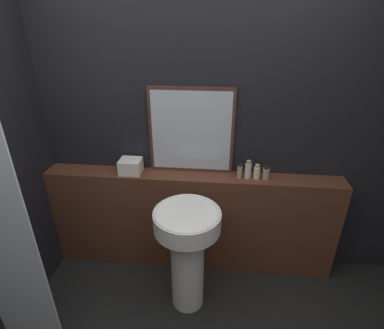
# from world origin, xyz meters

# --- Properties ---
(wall_back) EXTENTS (8.00, 0.06, 2.50)m
(wall_back) POSITION_xyz_m (0.00, 1.36, 1.25)
(wall_back) COLOR black
(wall_back) RESTS_ON ground_plane
(vanity_counter) EXTENTS (2.51, 0.21, 0.94)m
(vanity_counter) POSITION_xyz_m (0.00, 1.22, 0.47)
(vanity_counter) COLOR #512D1E
(vanity_counter) RESTS_ON ground_plane
(pedestal_sink) EXTENTS (0.49, 0.49, 0.90)m
(pedestal_sink) POSITION_xyz_m (0.01, 0.76, 0.58)
(pedestal_sink) COLOR white
(pedestal_sink) RESTS_ON ground_plane
(mirror) EXTENTS (0.69, 0.03, 0.71)m
(mirror) POSITION_xyz_m (-0.01, 1.31, 1.29)
(mirror) COLOR #47281E
(mirror) RESTS_ON vanity_counter
(towel_stack) EXTENTS (0.18, 0.16, 0.12)m
(towel_stack) POSITION_xyz_m (-0.52, 1.22, 1.00)
(towel_stack) COLOR silver
(towel_stack) RESTS_ON vanity_counter
(shampoo_bottle) EXTENTS (0.04, 0.04, 0.13)m
(shampoo_bottle) POSITION_xyz_m (0.39, 1.22, 1.00)
(shampoo_bottle) COLOR gray
(shampoo_bottle) RESTS_ON vanity_counter
(conditioner_bottle) EXTENTS (0.05, 0.05, 0.15)m
(conditioner_bottle) POSITION_xyz_m (0.46, 1.22, 1.01)
(conditioner_bottle) COLOR beige
(conditioner_bottle) RESTS_ON vanity_counter
(lotion_bottle) EXTENTS (0.05, 0.05, 0.12)m
(lotion_bottle) POSITION_xyz_m (0.53, 1.22, 0.99)
(lotion_bottle) COLOR beige
(lotion_bottle) RESTS_ON vanity_counter
(body_wash_bottle) EXTENTS (0.05, 0.05, 0.11)m
(body_wash_bottle) POSITION_xyz_m (0.60, 1.22, 0.99)
(body_wash_bottle) COLOR gray
(body_wash_bottle) RESTS_ON vanity_counter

